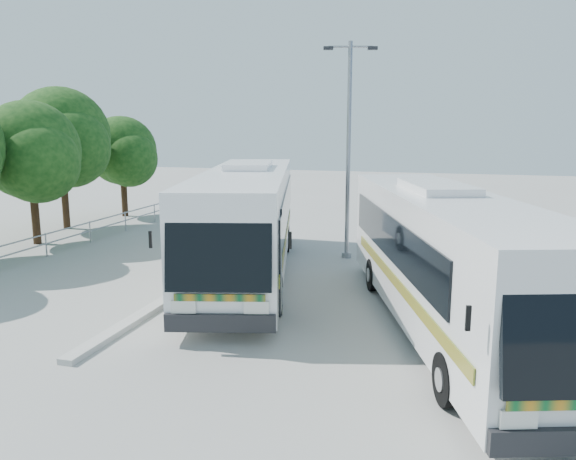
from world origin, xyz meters
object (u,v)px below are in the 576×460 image
(tree_far_d, at_px, (62,136))
(tree_far_e, at_px, (123,151))
(coach_adjacent, at_px, (446,257))
(coach_main, at_px, (247,219))
(tree_far_c, at_px, (31,151))
(lamppost, at_px, (349,142))

(tree_far_d, distance_m, tree_far_e, 4.65)
(tree_far_d, xyz_separation_m, coach_adjacent, (19.24, -10.02, -2.84))
(tree_far_e, height_order, coach_adjacent, tree_far_e)
(coach_main, bearing_deg, tree_far_c, 152.79)
(tree_far_c, distance_m, coach_main, 11.62)
(tree_far_c, height_order, lamppost, lamppost)
(tree_far_d, height_order, tree_far_e, tree_far_d)
(tree_far_c, bearing_deg, coach_main, -12.87)
(tree_far_d, relative_size, tree_far_e, 1.24)
(tree_far_d, xyz_separation_m, coach_main, (12.32, -6.24, -2.73))
(coach_adjacent, xyz_separation_m, lamppost, (-3.93, 7.51, 2.76))
(tree_far_d, bearing_deg, lamppost, -9.31)
(tree_far_c, relative_size, coach_adjacent, 0.49)
(tree_far_e, xyz_separation_m, coach_adjacent, (18.56, -14.52, -1.91))
(coach_main, distance_m, lamppost, 5.47)
(tree_far_c, xyz_separation_m, coach_adjacent, (18.05, -6.32, -2.28))
(coach_main, bearing_deg, tree_far_d, 138.79)
(tree_far_c, bearing_deg, tree_far_d, 107.83)
(tree_far_e, relative_size, coach_adjacent, 0.45)
(tree_far_c, distance_m, tree_far_d, 3.93)
(coach_main, height_order, lamppost, lamppost)
(tree_far_d, bearing_deg, tree_far_c, -72.17)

